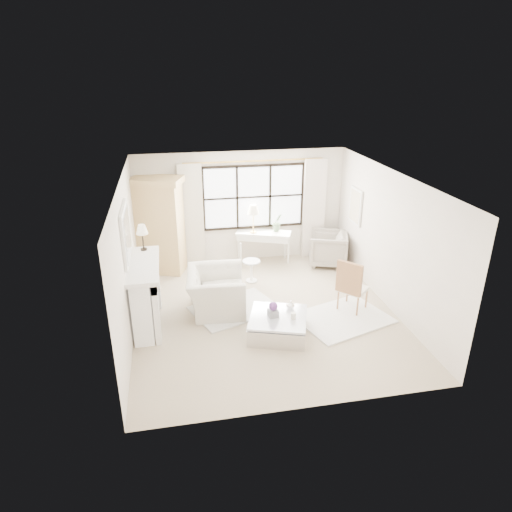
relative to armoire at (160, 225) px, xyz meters
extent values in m
plane|color=tan|center=(1.94, -2.43, -1.14)|extent=(5.50, 5.50, 0.00)
plane|color=white|center=(1.94, -2.43, 1.56)|extent=(5.50, 5.50, 0.00)
plane|color=silver|center=(1.94, 0.32, 0.21)|extent=(5.00, 0.00, 5.00)
plane|color=white|center=(1.94, -5.18, 0.21)|extent=(5.00, 0.00, 5.00)
plane|color=silver|center=(-0.56, -2.43, 0.21)|extent=(0.00, 5.50, 5.50)
plane|color=beige|center=(4.44, -2.43, 0.21)|extent=(0.00, 5.50, 5.50)
cube|color=silver|center=(2.24, 0.30, 0.46)|extent=(2.40, 0.02, 1.50)
cylinder|color=#BD9241|center=(2.24, 0.24, 1.33)|extent=(3.30, 0.04, 0.04)
cube|color=beige|center=(0.74, 0.22, 0.10)|extent=(0.55, 0.10, 2.47)
cube|color=silver|center=(3.74, 0.22, 0.10)|extent=(0.55, 0.10, 2.47)
cube|color=white|center=(-0.35, -2.43, -0.55)|extent=(0.34, 1.50, 1.18)
cube|color=silver|center=(-0.18, -2.43, -0.61)|extent=(0.03, 1.22, 0.97)
cube|color=black|center=(-0.17, -2.43, -0.82)|extent=(0.06, 0.52, 0.50)
cube|color=white|center=(-0.31, -2.43, 0.08)|extent=(0.58, 1.66, 0.08)
cube|color=white|center=(-0.53, -2.43, 0.70)|extent=(0.05, 1.15, 0.95)
cube|color=silver|center=(-0.50, -2.43, 0.70)|extent=(0.02, 1.00, 0.80)
cube|color=silver|center=(4.41, -0.73, 0.41)|extent=(0.04, 0.62, 0.82)
cube|color=beige|center=(4.39, -0.73, 0.41)|extent=(0.01, 0.52, 0.72)
cylinder|color=black|center=(-0.29, -1.78, 0.14)|extent=(0.12, 0.12, 0.03)
cylinder|color=black|center=(-0.29, -1.78, 0.30)|extent=(0.03, 0.03, 0.30)
cone|color=beige|center=(-0.29, -1.78, 0.54)|extent=(0.22, 0.22, 0.18)
cube|color=tan|center=(0.00, 0.00, -0.09)|extent=(1.14, 0.89, 2.10)
cube|color=tan|center=(0.00, 0.00, 1.03)|extent=(1.29, 1.02, 0.14)
cube|color=white|center=(2.43, -0.01, -0.46)|extent=(1.31, 0.82, 0.14)
cube|color=white|center=(2.43, -0.01, -0.37)|extent=(1.38, 0.88, 0.06)
cylinder|color=gold|center=(2.18, 0.01, -0.32)|extent=(0.14, 0.14, 0.03)
cylinder|color=gold|center=(2.18, 0.01, -0.08)|extent=(0.02, 0.02, 0.46)
cone|color=#F8EBCA|center=(2.18, 0.01, 0.24)|extent=(0.28, 0.28, 0.22)
imported|color=#55704B|center=(2.77, 0.01, -0.12)|extent=(0.29, 0.26, 0.44)
cylinder|color=white|center=(1.95, -0.99, -1.12)|extent=(0.26, 0.26, 0.03)
cylinder|color=white|center=(1.95, -0.99, -0.89)|extent=(0.06, 0.06, 0.44)
cylinder|color=silver|center=(1.95, -0.99, -0.65)|extent=(0.40, 0.40, 0.03)
cube|color=silver|center=(1.39, -2.18, -1.13)|extent=(1.92, 1.65, 0.03)
cube|color=white|center=(3.38, -2.94, -1.12)|extent=(1.98, 1.72, 0.03)
imported|color=beige|center=(1.03, -2.12, -0.73)|extent=(1.20, 1.35, 0.82)
imported|color=#A09687|center=(3.95, -0.39, -0.74)|extent=(1.13, 1.11, 0.81)
cube|color=white|center=(3.68, -2.63, -0.68)|extent=(0.66, 0.66, 0.07)
cube|color=#AC7548|center=(3.50, -2.78, -0.36)|extent=(0.35, 0.39, 0.60)
cube|color=silver|center=(2.02, -3.23, -0.98)|extent=(1.26, 1.26, 0.32)
cube|color=silver|center=(2.02, -3.23, -0.78)|extent=(1.26, 1.26, 0.04)
cube|color=slate|center=(1.92, -3.22, -0.70)|extent=(0.19, 0.19, 0.13)
sphere|color=#61307A|center=(1.92, -3.22, -0.55)|extent=(0.16, 0.16, 0.16)
cylinder|color=silver|center=(2.25, -3.38, -0.70)|extent=(0.09, 0.09, 0.12)
imported|color=white|center=(2.30, -3.02, -0.68)|extent=(0.20, 0.20, 0.17)
camera|label=1|loc=(0.26, -10.11, 3.41)|focal=32.00mm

